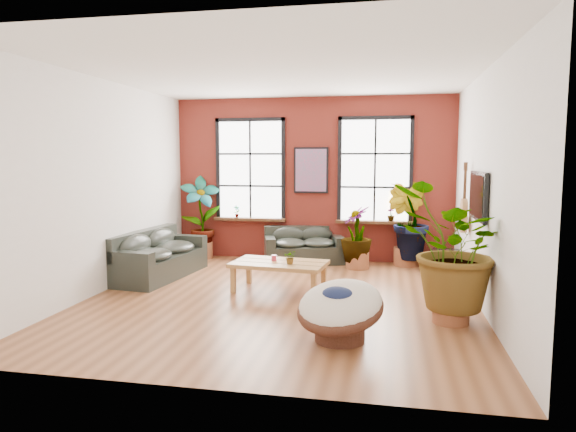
% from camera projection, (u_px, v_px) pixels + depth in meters
% --- Properties ---
extents(room, '(6.04, 6.54, 3.54)m').
position_uv_depth(room, '(282.00, 188.00, 8.03)').
color(room, brown).
rests_on(room, ground).
extents(sofa_back, '(1.80, 1.24, 0.75)m').
position_uv_depth(sofa_back, '(304.00, 246.00, 10.91)').
color(sofa_back, '#232922').
rests_on(sofa_back, ground).
extents(sofa_left, '(1.14, 2.26, 0.86)m').
position_uv_depth(sofa_left, '(157.00, 256.00, 9.57)').
color(sofa_left, '#232922').
rests_on(sofa_left, ground).
extents(coffee_table, '(1.62, 1.04, 0.59)m').
position_uv_depth(coffee_table, '(279.00, 265.00, 8.52)').
color(coffee_table, olive).
rests_on(coffee_table, ground).
extents(papasan_chair, '(1.37, 1.38, 0.79)m').
position_uv_depth(papasan_chair, '(340.00, 308.00, 6.19)').
color(papasan_chair, '#4C281B').
rests_on(papasan_chair, ground).
extents(poster, '(0.74, 0.06, 0.98)m').
position_uv_depth(poster, '(311.00, 170.00, 10.97)').
color(poster, black).
rests_on(poster, room).
extents(tv_wall_unit, '(0.13, 1.86, 1.20)m').
position_uv_depth(tv_wall_unit, '(474.00, 201.00, 7.94)').
color(tv_wall_unit, black).
rests_on(tv_wall_unit, room).
extents(media_box, '(0.65, 0.59, 0.45)m').
position_uv_depth(media_box, '(446.00, 262.00, 9.87)').
color(media_box, black).
rests_on(media_box, ground).
extents(pot_back_left, '(0.52, 0.52, 0.36)m').
position_uv_depth(pot_back_left, '(202.00, 250.00, 11.38)').
color(pot_back_left, brown).
rests_on(pot_back_left, ground).
extents(pot_back_right, '(0.63, 0.63, 0.38)m').
position_uv_depth(pot_back_right, '(406.00, 256.00, 10.58)').
color(pot_back_right, brown).
rests_on(pot_back_right, ground).
extents(pot_right_wall, '(0.53, 0.53, 0.36)m').
position_uv_depth(pot_right_wall, '(451.00, 310.00, 6.90)').
color(pot_right_wall, brown).
rests_on(pot_right_wall, ground).
extents(pot_mid, '(0.52, 0.52, 0.34)m').
position_uv_depth(pot_mid, '(357.00, 260.00, 10.31)').
color(pot_mid, brown).
rests_on(pot_mid, ground).
extents(floor_plant_back_left, '(1.05, 0.91, 1.67)m').
position_uv_depth(floor_plant_back_left, '(201.00, 214.00, 11.30)').
color(floor_plant_back_left, '#16541A').
rests_on(floor_plant_back_left, ground).
extents(floor_plant_back_right, '(1.13, 1.11, 1.61)m').
position_uv_depth(floor_plant_back_right, '(408.00, 220.00, 10.47)').
color(floor_plant_back_right, '#16541A').
rests_on(floor_plant_back_right, ground).
extents(floor_plant_right_wall, '(2.04, 2.05, 1.72)m').
position_uv_depth(floor_plant_right_wall, '(454.00, 248.00, 6.80)').
color(floor_plant_right_wall, '#16541A').
rests_on(floor_plant_right_wall, ground).
extents(floor_plant_mid, '(0.79, 0.79, 1.12)m').
position_uv_depth(floor_plant_mid, '(356.00, 234.00, 10.26)').
color(floor_plant_mid, '#16541A').
rests_on(floor_plant_mid, ground).
extents(table_plant, '(0.22, 0.20, 0.23)m').
position_uv_depth(table_plant, '(290.00, 257.00, 8.34)').
color(table_plant, '#16541A').
rests_on(table_plant, coffee_table).
extents(sill_plant_left, '(0.17, 0.17, 0.27)m').
position_uv_depth(sill_plant_left, '(237.00, 211.00, 11.34)').
color(sill_plant_left, '#16541A').
rests_on(sill_plant_left, room).
extents(sill_plant_right, '(0.19, 0.19, 0.27)m').
position_uv_depth(sill_plant_right, '(391.00, 215.00, 10.70)').
color(sill_plant_right, '#16541A').
rests_on(sill_plant_right, room).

